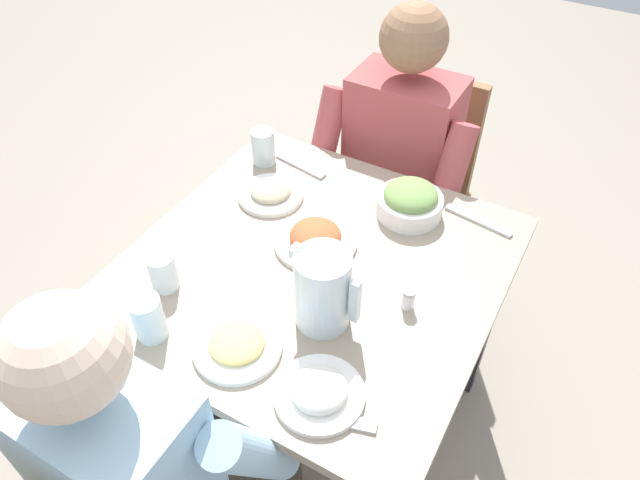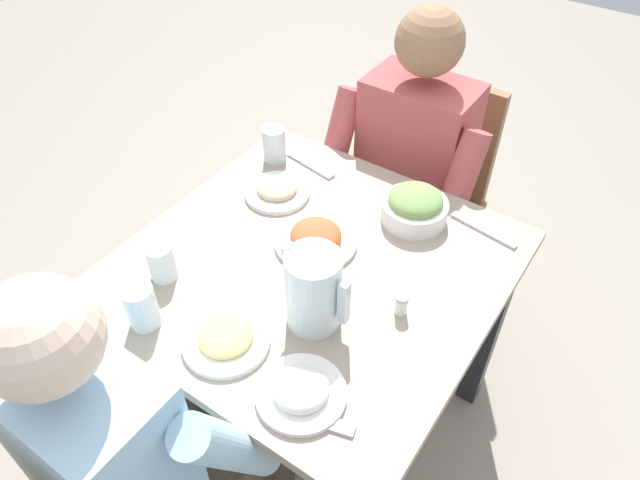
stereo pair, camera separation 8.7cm
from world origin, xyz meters
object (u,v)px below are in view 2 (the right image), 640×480
salad_bowl (415,206)px  plate_yoghurt (301,391)px  diner_far (398,186)px  water_glass_by_pitcher (161,262)px  plate_beans (277,190)px  water_glass_far_right (274,144)px  diner_near (147,435)px  salt_shaker (401,304)px  dining_table (313,299)px  water_pitcher (314,290)px  plate_rice_curry (316,238)px  plate_fries (226,338)px  water_glass_near_right (141,306)px  chair_far (423,189)px

salad_bowl → plate_yoghurt: 0.59m
diner_far → water_glass_by_pitcher: 0.79m
plate_beans → water_glass_far_right: water_glass_far_right is taller
diner_near → plate_yoghurt: (0.25, 0.20, 0.13)m
water_glass_by_pitcher → salt_shaker: 0.56m
plate_beans → diner_far: bearing=60.7°
dining_table → water_pitcher: bearing=-53.9°
water_glass_by_pitcher → water_glass_far_right: bearing=97.8°
plate_rice_curry → salt_shaker: plate_rice_curry is taller
salad_bowl → water_glass_by_pitcher: bearing=-127.0°
plate_rice_curry → water_glass_by_pitcher: water_glass_by_pitcher is taller
diner_near → plate_rice_curry: diner_near is taller
diner_far → plate_fries: (0.02, -0.80, 0.12)m
salad_bowl → diner_far: bearing=124.6°
salt_shaker → plate_beans: bearing=160.0°
water_pitcher → plate_beans: water_pitcher is taller
plate_yoghurt → diner_near: bearing=-141.3°
diner_near → plate_rice_curry: (0.03, 0.57, 0.13)m
dining_table → water_pitcher: 0.28m
water_pitcher → plate_rice_curry: size_ratio=0.92×
diner_near → diner_far: 1.02m
water_glass_near_right → water_glass_far_right: size_ratio=1.03×
plate_beans → plate_fries: bearing=-64.9°
diner_near → plate_yoghurt: size_ratio=6.40×
diner_near → diner_far: same height
salad_bowl → water_glass_near_right: bearing=-116.8°
dining_table → plate_rice_curry: size_ratio=4.15×
plate_beans → plate_rice_curry: (0.20, -0.10, 0.01)m
diner_near → water_glass_far_right: 0.86m
plate_fries → plate_yoghurt: (0.20, -0.01, 0.00)m
plate_rice_curry → diner_near: bearing=-93.1°
chair_far → plate_rice_curry: 0.71m
diner_near → chair_far: bearing=88.6°
chair_far → salt_shaker: (0.28, -0.73, 0.28)m
chair_far → plate_rice_curry: chair_far is taller
water_pitcher → plate_beans: size_ratio=1.07×
dining_table → diner_far: 0.51m
plate_beans → water_glass_by_pitcher: bearing=-95.0°
plate_yoghurt → plate_rice_curry: 0.43m
dining_table → water_glass_far_right: (-0.33, 0.29, 0.18)m
water_glass_near_right → water_glass_by_pitcher: 0.14m
diner_near → water_glass_near_right: diner_near is taller
diner_near → water_glass_far_right: bearing=108.8°
water_glass_by_pitcher → plate_rice_curry: bearing=51.6°
diner_near → water_pitcher: diner_near is taller
diner_far → water_pitcher: bearing=-78.3°
plate_fries → water_glass_by_pitcher: bearing=165.6°
dining_table → water_glass_far_right: water_glass_far_right is taller
chair_far → diner_near: 1.23m
salad_bowl → plate_fries: salad_bowl is taller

